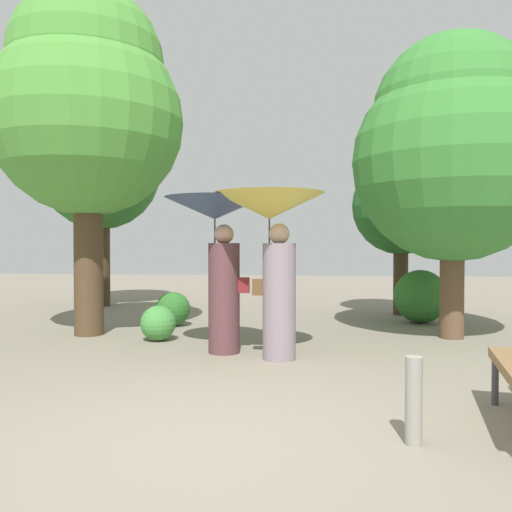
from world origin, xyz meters
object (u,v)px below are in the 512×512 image
(path_marker_post, at_px, (414,401))
(person_right, at_px, (272,234))
(person_left, at_px, (218,238))
(tree_mid_left, at_px, (100,159))
(tree_mid_right, at_px, (453,147))
(tree_near_right, at_px, (401,197))
(tree_near_left, at_px, (87,103))

(path_marker_post, bearing_deg, person_right, 114.07)
(person_left, distance_m, tree_mid_left, 6.29)
(tree_mid_right, bearing_deg, tree_mid_left, 153.50)
(person_right, relative_size, tree_near_right, 0.58)
(person_right, height_order, path_marker_post, person_right)
(tree_near_right, relative_size, tree_mid_left, 0.71)
(person_right, xyz_separation_m, tree_near_left, (-2.97, 1.42, 2.05))
(tree_near_left, relative_size, tree_mid_left, 1.07)
(person_right, xyz_separation_m, tree_near_right, (2.29, 4.31, 0.81))
(person_left, xyz_separation_m, tree_mid_left, (-3.57, 4.83, 1.86))
(tree_mid_right, distance_m, path_marker_post, 5.26)
(person_right, height_order, tree_mid_left, tree_mid_left)
(person_left, height_order, tree_mid_right, tree_mid_right)
(tree_mid_left, height_order, path_marker_post, tree_mid_left)
(person_left, height_order, tree_near_right, tree_near_right)
(person_left, relative_size, person_right, 0.99)
(tree_mid_left, distance_m, tree_mid_right, 7.73)
(person_right, distance_m, tree_near_right, 4.94)
(person_right, bearing_deg, path_marker_post, -151.54)
(person_left, distance_m, tree_near_left, 3.27)
(tree_near_right, xyz_separation_m, tree_mid_right, (0.31, -2.60, 0.52))
(person_right, xyz_separation_m, path_marker_post, (1.19, -2.66, -1.24))
(person_right, xyz_separation_m, tree_mid_left, (-4.30, 5.14, 1.82))
(person_left, xyz_separation_m, person_right, (0.73, -0.32, 0.05))
(tree_near_left, xyz_separation_m, path_marker_post, (4.16, -4.09, -3.29))
(person_right, distance_m, path_marker_post, 3.17)
(person_right, distance_m, tree_near_left, 3.89)
(tree_near_left, height_order, tree_mid_right, tree_near_left)
(tree_near_left, bearing_deg, person_right, -25.59)
(path_marker_post, bearing_deg, tree_mid_left, 125.14)
(tree_near_right, bearing_deg, person_right, -117.99)
(tree_near_left, distance_m, path_marker_post, 6.70)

